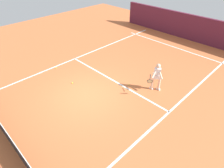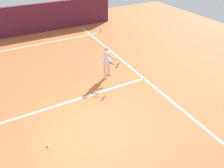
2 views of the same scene
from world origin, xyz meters
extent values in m
plane|color=#C66638|center=(0.00, 0.00, 0.00)|extent=(28.31, 28.31, 0.00)
cube|color=#561E33|center=(0.00, -10.59, 0.98)|extent=(12.36, 0.24, 1.97)
cube|color=white|center=(0.00, -8.39, 0.00)|extent=(8.36, 0.10, 0.01)
cube|color=white|center=(0.00, -1.88, 0.00)|extent=(7.36, 0.10, 0.01)
cube|color=white|center=(-3.68, 0.00, 0.00)|extent=(0.10, 19.77, 0.01)
cylinder|color=beige|center=(-2.34, -2.97, 0.39)|extent=(0.13, 0.13, 0.78)
cylinder|color=beige|center=(-2.04, -2.77, 0.39)|extent=(0.13, 0.13, 0.78)
cube|color=white|center=(-2.34, -2.97, 0.04)|extent=(0.20, 0.10, 0.08)
cube|color=white|center=(-2.04, -2.77, 0.04)|extent=(0.20, 0.10, 0.08)
cube|color=white|center=(-2.19, -2.87, 1.04)|extent=(0.38, 0.34, 0.52)
cube|color=white|center=(-2.19, -2.87, 0.84)|extent=(0.49, 0.46, 0.20)
sphere|color=beige|center=(-2.19, -2.87, 1.44)|extent=(0.22, 0.22, 0.22)
cylinder|color=beige|center=(-2.40, -2.83, 1.06)|extent=(0.46, 0.32, 0.37)
cylinder|color=beige|center=(-2.15, -2.66, 1.06)|extent=(0.16, 0.49, 0.37)
cylinder|color=black|center=(-2.14, -2.33, 1.02)|extent=(0.19, 0.26, 0.14)
torus|color=black|center=(-2.31, -2.08, 0.96)|extent=(0.30, 0.26, 0.28)
cylinder|color=beige|center=(-2.31, -2.08, 0.96)|extent=(0.25, 0.21, 0.23)
sphere|color=#D1E533|center=(1.37, -0.05, 0.03)|extent=(0.07, 0.07, 0.07)
sphere|color=#D1E533|center=(-0.95, -2.17, 0.03)|extent=(0.07, 0.07, 0.07)
cylinder|color=#4C9EE5|center=(-4.53, -8.46, 0.12)|extent=(0.07, 0.07, 0.24)
camera|label=1|loc=(-6.35, 4.50, 6.16)|focal=30.58mm
camera|label=2|loc=(1.57, 4.67, 5.37)|focal=32.83mm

